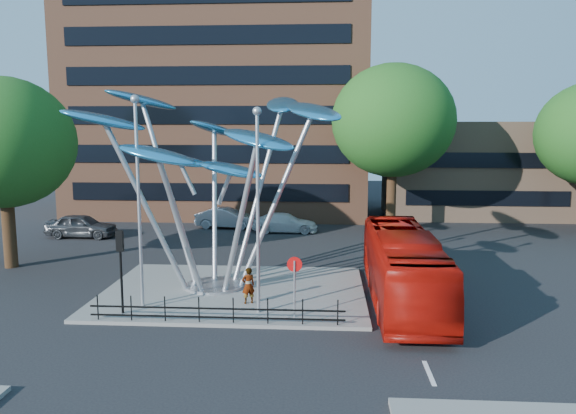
# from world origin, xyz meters

# --- Properties ---
(ground) EXTENTS (120.00, 120.00, 0.00)m
(ground) POSITION_xyz_m (0.00, 0.00, 0.00)
(ground) COLOR black
(ground) RESTS_ON ground
(traffic_island) EXTENTS (12.00, 9.00, 0.15)m
(traffic_island) POSITION_xyz_m (-1.00, 6.00, 0.07)
(traffic_island) COLOR slate
(traffic_island) RESTS_ON ground
(brick_tower) EXTENTS (25.00, 15.00, 30.00)m
(brick_tower) POSITION_xyz_m (-6.00, 32.00, 15.00)
(brick_tower) COLOR brown
(brick_tower) RESTS_ON ground
(low_building_near) EXTENTS (15.00, 8.00, 8.00)m
(low_building_near) POSITION_xyz_m (16.00, 30.00, 4.00)
(low_building_near) COLOR #A47E60
(low_building_near) RESTS_ON ground
(tree_right) EXTENTS (8.80, 8.80, 12.11)m
(tree_right) POSITION_xyz_m (8.00, 22.00, 8.04)
(tree_right) COLOR black
(tree_right) RESTS_ON ground
(tree_left) EXTENTS (7.60, 7.60, 10.32)m
(tree_left) POSITION_xyz_m (-14.00, 10.00, 6.79)
(tree_left) COLOR black
(tree_left) RESTS_ON ground
(leaf_sculpture) EXTENTS (12.72, 9.54, 9.51)m
(leaf_sculpture) POSITION_xyz_m (-2.07, 6.68, 6.87)
(leaf_sculpture) COLOR #9EA0A5
(leaf_sculpture) RESTS_ON traffic_island
(street_lamp_left) EXTENTS (0.36, 0.36, 8.80)m
(street_lamp_left) POSITION_xyz_m (-4.50, 3.50, 5.36)
(street_lamp_left) COLOR #9EA0A5
(street_lamp_left) RESTS_ON traffic_island
(street_lamp_right) EXTENTS (0.36, 0.36, 8.30)m
(street_lamp_right) POSITION_xyz_m (0.50, 3.00, 5.09)
(street_lamp_right) COLOR #9EA0A5
(street_lamp_right) RESTS_ON traffic_island
(traffic_light_island) EXTENTS (0.28, 0.18, 3.42)m
(traffic_light_island) POSITION_xyz_m (-5.00, 2.50, 2.61)
(traffic_light_island) COLOR black
(traffic_light_island) RESTS_ON traffic_island
(no_entry_sign_island) EXTENTS (0.60, 0.10, 2.45)m
(no_entry_sign_island) POSITION_xyz_m (2.00, 2.52, 1.82)
(no_entry_sign_island) COLOR #9EA0A5
(no_entry_sign_island) RESTS_ON traffic_island
(pedestrian_railing_front) EXTENTS (10.00, 0.06, 1.00)m
(pedestrian_railing_front) POSITION_xyz_m (-1.00, 1.70, 0.55)
(pedestrian_railing_front) COLOR black
(pedestrian_railing_front) RESTS_ON traffic_island
(red_bus) EXTENTS (2.74, 11.43, 3.18)m
(red_bus) POSITION_xyz_m (6.60, 5.22, 1.59)
(red_bus) COLOR #AC1007
(red_bus) RESTS_ON ground
(pedestrian) EXTENTS (0.68, 0.59, 1.58)m
(pedestrian) POSITION_xyz_m (-0.07, 4.12, 0.94)
(pedestrian) COLOR gray
(pedestrian) RESTS_ON traffic_island
(parked_car_left) EXTENTS (4.83, 2.02, 1.64)m
(parked_car_left) POSITION_xyz_m (-13.68, 18.28, 0.82)
(parked_car_left) COLOR #3D3F44
(parked_car_left) RESTS_ON ground
(parked_car_mid) EXTENTS (4.81, 2.13, 1.54)m
(parked_car_mid) POSITION_xyz_m (-4.22, 22.46, 0.77)
(parked_car_mid) COLOR #96979D
(parked_car_mid) RESTS_ON ground
(parked_car_right) EXTENTS (4.76, 1.96, 1.38)m
(parked_car_right) POSITION_xyz_m (0.28, 21.14, 0.69)
(parked_car_right) COLOR silver
(parked_car_right) RESTS_ON ground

